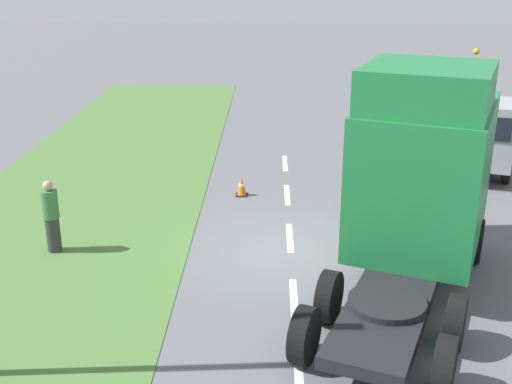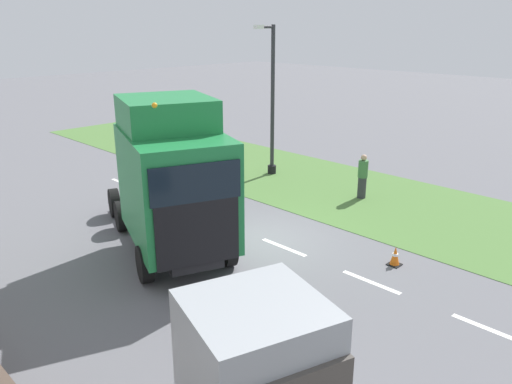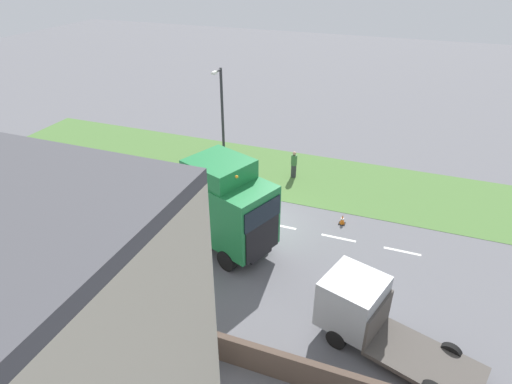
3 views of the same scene
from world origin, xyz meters
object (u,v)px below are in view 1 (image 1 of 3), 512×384
pedestrian (51,217)px  traffic_cone_lead (242,187)px  lorry_cab (422,173)px  flatbed_truck (477,135)px

pedestrian → traffic_cone_lead: bearing=42.7°
lorry_cab → pedestrian: 8.71m
flatbed_truck → lorry_cab: bearing=82.2°
lorry_cab → flatbed_truck: (3.44, 7.16, -1.03)m
traffic_cone_lead → flatbed_truck: bearing=15.6°
pedestrian → flatbed_truck: bearing=27.3°
lorry_cab → pedestrian: (-8.52, 0.98, -1.50)m
pedestrian → traffic_cone_lead: size_ratio=3.13×
flatbed_truck → traffic_cone_lead: 7.93m
lorry_cab → pedestrian: size_ratio=4.21×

